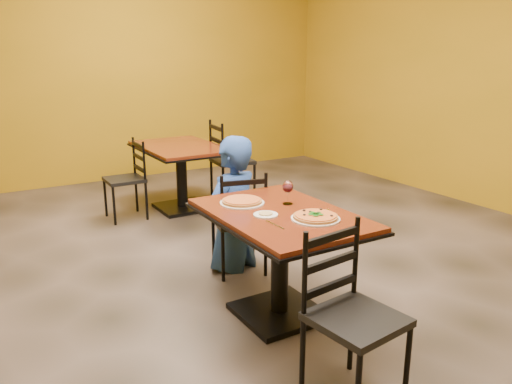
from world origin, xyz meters
TOP-DOWN VIEW (x-y plane):
  - floor at (0.00, 0.00)m, footprint 7.00×8.00m
  - wall_back at (0.00, 4.00)m, footprint 7.00×0.01m
  - table_main at (0.00, -0.50)m, footprint 0.83×1.23m
  - table_second at (0.40, 2.16)m, footprint 0.85×1.26m
  - chair_main_near at (-0.16, -1.44)m, footprint 0.46×0.46m
  - chair_main_far at (0.13, 0.31)m, footprint 0.47×0.47m
  - chair_second_left at (-0.26, 2.16)m, footprint 0.39×0.39m
  - chair_second_right at (1.07, 2.16)m, footprint 0.49×0.49m
  - diner at (0.13, 0.42)m, footprint 0.67×0.55m
  - plate_main at (0.11, -0.74)m, footprint 0.31×0.31m
  - pizza_main at (0.11, -0.74)m, footprint 0.28×0.28m
  - plate_far at (-0.12, -0.20)m, footprint 0.31×0.31m
  - pizza_far at (-0.12, -0.20)m, footprint 0.28×0.28m
  - side_plate at (-0.12, -0.51)m, footprint 0.16×0.16m
  - dip at (-0.12, -0.51)m, footprint 0.09×0.09m
  - wine_glass at (0.15, -0.37)m, footprint 0.08×0.08m
  - fork at (-0.17, -0.70)m, footprint 0.02×0.19m
  - knife at (0.27, -0.71)m, footprint 0.08×0.20m

SIDE VIEW (x-z plane):
  - floor at x=0.00m, z-range -0.01..0.01m
  - chair_second_left at x=-0.26m, z-range 0.00..0.86m
  - chair_main_far at x=0.13m, z-range 0.00..0.87m
  - chair_main_near at x=-0.16m, z-range 0.00..0.92m
  - chair_second_right at x=1.07m, z-range 0.00..0.99m
  - table_main at x=0.00m, z-range 0.18..0.93m
  - table_second at x=0.40m, z-range 0.18..0.93m
  - diner at x=0.13m, z-range 0.00..1.12m
  - fork at x=-0.17m, z-range 0.75..0.75m
  - knife at x=0.27m, z-range 0.75..0.75m
  - plate_main at x=0.11m, z-range 0.75..0.76m
  - plate_far at x=-0.12m, z-range 0.75..0.76m
  - side_plate at x=-0.12m, z-range 0.75..0.76m
  - dip at x=-0.12m, z-range 0.76..0.77m
  - pizza_main at x=0.11m, z-range 0.76..0.78m
  - pizza_far at x=-0.12m, z-range 0.76..0.78m
  - wine_glass at x=0.15m, z-range 0.75..0.93m
  - wall_back at x=0.00m, z-range 0.00..3.00m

